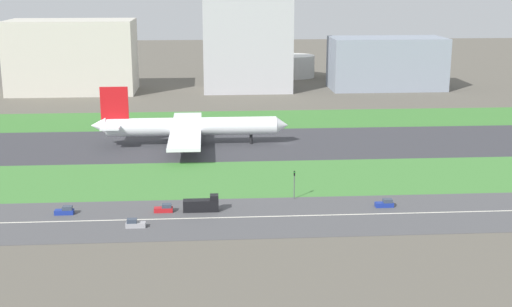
{
  "coord_description": "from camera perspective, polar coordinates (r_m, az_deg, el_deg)",
  "views": [
    {
      "loc": [
        -25.96,
        -225.49,
        54.23
      ],
      "look_at": [
        -12.44,
        -36.5,
        6.0
      ],
      "focal_mm": 48.72,
      "sensor_mm": 36.0,
      "label": 1
    }
  ],
  "objects": [
    {
      "name": "car_1",
      "position": [
        171.67,
        10.56,
        -4.06
      ],
      "size": [
        4.4,
        1.8,
        2.0
      ],
      "color": "navy",
      "rests_on": "highway"
    },
    {
      "name": "hangar_building",
      "position": [
        341.19,
        -0.75,
        9.64
      ],
      "size": [
        42.49,
        27.89,
        53.21
      ],
      "primitive_type": "cube",
      "color": "#B2B2B7",
      "rests_on": "ground_plane"
    },
    {
      "name": "grass_median_south",
      "position": [
        194.03,
        3.76,
        -1.97
      ],
      "size": [
        280.0,
        36.0,
        0.1
      ],
      "primitive_type": "cube",
      "color": "#427F38",
      "rests_on": "ground_plane"
    },
    {
      "name": "ground_plane",
      "position": [
        233.37,
        2.41,
        0.83
      ],
      "size": [
        800.0,
        800.0,
        0.0
      ],
      "primitive_type": "plane",
      "color": "#5B564C"
    },
    {
      "name": "highway",
      "position": [
        163.9,
        5.27,
        -5.09
      ],
      "size": [
        280.0,
        28.0,
        0.1
      ],
      "primitive_type": "cube",
      "color": "#4C4C4F",
      "rests_on": "ground_plane"
    },
    {
      "name": "office_tower",
      "position": [
        353.51,
        10.67,
        7.3
      ],
      "size": [
        56.01,
        26.42,
        25.46
      ],
      "primitive_type": "cube",
      "color": "gray",
      "rests_on": "ground_plane"
    },
    {
      "name": "highway_centerline",
      "position": [
        163.88,
        5.28,
        -5.07
      ],
      "size": [
        266.0,
        0.5,
        0.01
      ],
      "primitive_type": "cube",
      "color": "silver",
      "rests_on": "highway"
    },
    {
      "name": "car_0",
      "position": [
        157.71,
        -9.93,
        -5.7
      ],
      "size": [
        4.4,
        1.8,
        2.0
      ],
      "rotation": [
        0.0,
        0.0,
        3.14
      ],
      "color": "#99999E",
      "rests_on": "highway"
    },
    {
      "name": "airliner",
      "position": [
        230.65,
        -5.7,
        2.2
      ],
      "size": [
        65.0,
        56.0,
        19.7
      ],
      "color": "white",
      "rests_on": "runway"
    },
    {
      "name": "grass_median_north",
      "position": [
        273.18,
        1.44,
        2.84
      ],
      "size": [
        280.0,
        36.0,
        0.1
      ],
      "primitive_type": "cube",
      "color": "#3D7A33",
      "rests_on": "ground_plane"
    },
    {
      "name": "terminal_building",
      "position": [
        347.45,
        -14.83,
        7.71
      ],
      "size": [
        59.31,
        31.39,
        34.63
      ],
      "primitive_type": "cube",
      "color": "beige",
      "rests_on": "ground_plane"
    },
    {
      "name": "fuel_tank_centre",
      "position": [
        395.1,
        7.39,
        7.38
      ],
      "size": [
        18.21,
        18.21,
        15.06
      ],
      "primitive_type": "cylinder",
      "color": "silver",
      "rests_on": "ground_plane"
    },
    {
      "name": "fuel_tank_west",
      "position": [
        390.55,
        3.13,
        7.18
      ],
      "size": [
        22.95,
        22.95,
        12.12
      ],
      "primitive_type": "cylinder",
      "color": "silver",
      "rests_on": "ground_plane"
    },
    {
      "name": "truck_2",
      "position": [
        166.04,
        -4.45,
        -4.22
      ],
      "size": [
        8.4,
        2.5,
        4.0
      ],
      "color": "black",
      "rests_on": "highway"
    },
    {
      "name": "runway",
      "position": [
        233.36,
        2.41,
        0.84
      ],
      "size": [
        280.0,
        46.0,
        0.1
      ],
      "primitive_type": "cube",
      "color": "#38383D",
      "rests_on": "ground_plane"
    },
    {
      "name": "traffic_light",
      "position": [
        174.19,
        3.16,
        -2.4
      ],
      "size": [
        0.36,
        0.5,
        7.2
      ],
      "color": "#4C4C51",
      "rests_on": "highway"
    },
    {
      "name": "car_3",
      "position": [
        166.61,
        -7.54,
        -4.51
      ],
      "size": [
        4.4,
        1.8,
        2.0
      ],
      "color": "#B2191E",
      "rests_on": "highway"
    },
    {
      "name": "car_2",
      "position": [
        169.67,
        -15.41,
        -4.56
      ],
      "size": [
        4.4,
        1.8,
        2.0
      ],
      "color": "navy",
      "rests_on": "highway"
    }
  ]
}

